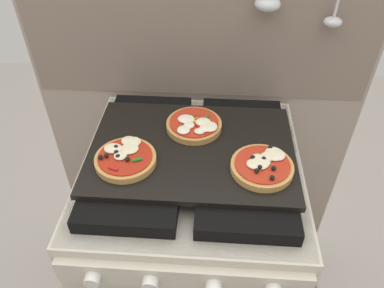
# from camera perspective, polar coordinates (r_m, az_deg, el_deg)

# --- Properties ---
(kitchen_backsplash) EXTENTS (1.10, 0.09, 1.55)m
(kitchen_backsplash) POSITION_cam_1_polar(r_m,az_deg,el_deg) (1.34, 1.05, 4.85)
(kitchen_backsplash) COLOR gray
(kitchen_backsplash) RESTS_ON ground_plane
(stove) EXTENTS (0.60, 0.64, 0.90)m
(stove) POSITION_cam_1_polar(r_m,az_deg,el_deg) (1.35, -0.00, -15.42)
(stove) COLOR beige
(stove) RESTS_ON ground_plane
(baking_tray) EXTENTS (0.54, 0.38, 0.02)m
(baking_tray) POSITION_cam_1_polar(r_m,az_deg,el_deg) (1.01, 0.00, -0.77)
(baking_tray) COLOR black
(baking_tray) RESTS_ON stove
(pizza_left) EXTENTS (0.15, 0.15, 0.03)m
(pizza_left) POSITION_cam_1_polar(r_m,az_deg,el_deg) (0.97, -10.04, -2.00)
(pizza_left) COLOR tan
(pizza_left) RESTS_ON baking_tray
(pizza_right) EXTENTS (0.15, 0.15, 0.03)m
(pizza_right) POSITION_cam_1_polar(r_m,az_deg,el_deg) (0.95, 10.63, -3.18)
(pizza_right) COLOR tan
(pizza_right) RESTS_ON baking_tray
(pizza_center) EXTENTS (0.15, 0.15, 0.03)m
(pizza_center) POSITION_cam_1_polar(r_m,az_deg,el_deg) (1.05, 0.38, 2.91)
(pizza_center) COLOR #C18947
(pizza_center) RESTS_ON baking_tray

